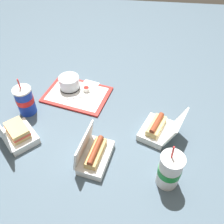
# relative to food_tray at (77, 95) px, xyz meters

# --- Properties ---
(ground_plane) EXTENTS (3.20, 3.20, 0.00)m
(ground_plane) POSITION_rel_food_tray_xyz_m (-0.19, 0.14, -0.01)
(ground_plane) COLOR #4C6070
(food_tray) EXTENTS (0.42, 0.34, 0.01)m
(food_tray) POSITION_rel_food_tray_xyz_m (0.00, 0.00, 0.00)
(food_tray) COLOR red
(food_tray) RESTS_ON ground_plane
(cake_container) EXTENTS (0.13, 0.13, 0.08)m
(cake_container) POSITION_rel_food_tray_xyz_m (0.05, -0.05, 0.04)
(cake_container) COLOR black
(cake_container) RESTS_ON food_tray
(ketchup_cup) EXTENTS (0.04, 0.04, 0.02)m
(ketchup_cup) POSITION_rel_food_tray_xyz_m (-0.05, -0.03, 0.02)
(ketchup_cup) COLOR white
(ketchup_cup) RESTS_ON food_tray
(napkin_stack) EXTENTS (0.12, 0.12, 0.00)m
(napkin_stack) POSITION_rel_food_tray_xyz_m (-0.06, -0.08, 0.01)
(napkin_stack) COLOR white
(napkin_stack) RESTS_ON food_tray
(plastic_fork) EXTENTS (0.11, 0.05, 0.00)m
(plastic_fork) POSITION_rel_food_tray_xyz_m (0.01, 0.04, 0.01)
(plastic_fork) COLOR white
(plastic_fork) RESTS_ON food_tray
(clamshell_hotdog_front) EXTENTS (0.24, 0.24, 0.17)m
(clamshell_hotdog_front) POSITION_rel_food_tray_xyz_m (-0.48, 0.24, 0.03)
(clamshell_hotdog_front) COLOR white
(clamshell_hotdog_front) RESTS_ON ground_plane
(clamshell_sandwich_corner) EXTENTS (0.23, 0.23, 0.18)m
(clamshell_sandwich_corner) POSITION_rel_food_tray_xyz_m (0.22, 0.36, 0.04)
(clamshell_sandwich_corner) COLOR white
(clamshell_sandwich_corner) RESTS_ON ground_plane
(clamshell_hotdog_center) EXTENTS (0.17, 0.23, 0.16)m
(clamshell_hotdog_center) POSITION_rel_food_tray_xyz_m (-0.18, 0.44, 0.03)
(clamshell_hotdog_center) COLOR white
(clamshell_hotdog_center) RESTS_ON ground_plane
(soda_cup_front) EXTENTS (0.10, 0.10, 0.22)m
(soda_cup_front) POSITION_rel_food_tray_xyz_m (0.24, 0.16, 0.08)
(soda_cup_front) COLOR #1938B7
(soda_cup_front) RESTS_ON ground_plane
(soda_cup_right) EXTENTS (0.10, 0.10, 0.24)m
(soda_cup_right) POSITION_rel_food_tray_xyz_m (-0.51, 0.51, 0.08)
(soda_cup_right) COLOR white
(soda_cup_right) RESTS_ON ground_plane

